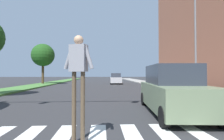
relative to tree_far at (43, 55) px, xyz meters
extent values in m
plane|color=#2D2D30|center=(8.57, 1.42, -4.47)|extent=(140.00, 140.00, 0.00)
cube|color=silver|center=(7.22, -22.30, -4.46)|extent=(0.45, 2.20, 0.01)
cube|color=silver|center=(8.12, -22.30, -4.46)|extent=(0.45, 2.20, 0.01)
cube|color=silver|center=(9.02, -22.30, -4.46)|extent=(0.45, 2.20, 0.01)
cube|color=silver|center=(9.92, -22.30, -4.46)|extent=(0.45, 2.20, 0.01)
cube|color=silver|center=(10.82, -22.30, -4.46)|extent=(0.45, 2.20, 0.01)
cube|color=silver|center=(11.72, -22.30, -4.46)|extent=(0.45, 2.20, 0.01)
cube|color=#477A38|center=(0.40, -0.58, -4.39)|extent=(2.99, 64.00, 0.15)
cylinder|color=#4C3823|center=(0.00, 0.00, -2.66)|extent=(0.36, 0.36, 3.32)
sphere|color=#1E4C19|center=(0.00, 0.00, 0.03)|extent=(3.43, 3.43, 3.43)
cube|color=#9E9991|center=(16.75, -0.58, -4.39)|extent=(3.00, 64.00, 0.15)
cylinder|color=slate|center=(16.25, -13.92, -0.57)|extent=(0.14, 0.14, 7.50)
cylinder|color=brown|center=(8.69, -22.66, -3.64)|extent=(0.13, 0.13, 1.65)
cylinder|color=brown|center=(8.48, -22.60, -3.64)|extent=(0.13, 0.13, 1.65)
cube|color=gray|center=(8.59, -22.63, -2.51)|extent=(0.43, 0.34, 0.62)
cylinder|color=gray|center=(8.82, -22.70, -2.48)|extent=(0.28, 0.17, 0.58)
cylinder|color=gray|center=(8.36, -22.56, -2.48)|extent=(0.28, 0.17, 0.58)
sphere|color=tan|center=(8.59, -22.63, -2.09)|extent=(0.28, 0.28, 0.22)
cube|color=gray|center=(11.98, -19.81, -3.77)|extent=(2.25, 4.73, 0.96)
cube|color=#2D333D|center=(12.00, -19.58, -2.89)|extent=(1.86, 2.65, 0.79)
cylinder|color=black|center=(12.70, -21.72, -4.15)|extent=(0.27, 0.66, 0.64)
cylinder|color=black|center=(10.97, -21.58, -4.15)|extent=(0.27, 0.66, 0.64)
cylinder|color=black|center=(12.99, -18.03, -4.15)|extent=(0.27, 0.66, 0.64)
cylinder|color=black|center=(11.25, -17.90, -4.15)|extent=(0.27, 0.66, 0.64)
cube|color=#B7B7BC|center=(11.25, 1.07, -3.83)|extent=(1.92, 4.20, 0.83)
cube|color=#2D333D|center=(11.26, 1.28, -3.08)|extent=(1.62, 1.92, 0.68)
cylinder|color=black|center=(11.98, -0.57, -4.15)|extent=(0.25, 0.65, 0.64)
cylinder|color=black|center=(10.39, -0.51, -4.15)|extent=(0.25, 0.65, 0.64)
cylinder|color=black|center=(12.11, 2.66, -4.15)|extent=(0.25, 0.65, 0.64)
cylinder|color=black|center=(10.52, 2.72, -4.15)|extent=(0.25, 0.65, 0.64)
camera|label=1|loc=(9.15, -26.60, -2.87)|focal=27.46mm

